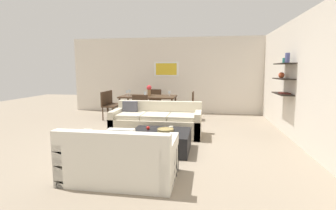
{
  "coord_description": "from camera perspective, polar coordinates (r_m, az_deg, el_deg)",
  "views": [
    {
      "loc": [
        1.12,
        -5.45,
        1.56
      ],
      "look_at": [
        0.22,
        0.2,
        0.75
      ],
      "focal_mm": 26.65,
      "sensor_mm": 36.0,
      "label": 1
    }
  ],
  "objects": [
    {
      "name": "centerpiece_vase",
      "position": [
        7.78,
        -4.35,
        3.58
      ],
      "size": [
        0.16,
        0.16,
        0.34
      ],
      "color": "olive",
      "rests_on": "dining_table"
    },
    {
      "name": "coffee_table",
      "position": [
        4.88,
        -1.75,
        -8.24
      ],
      "size": [
        1.13,
        0.95,
        0.38
      ],
      "color": "black",
      "rests_on": "ground"
    },
    {
      "name": "decorative_bowl",
      "position": [
        4.81,
        -0.58,
        -5.74
      ],
      "size": [
        0.32,
        0.32,
        0.06
      ],
      "color": "#99844C",
      "rests_on": "coffee_table"
    },
    {
      "name": "dining_chair_foot",
      "position": [
        7.01,
        -6.15,
        -0.64
      ],
      "size": [
        0.44,
        0.44,
        0.88
      ],
      "color": "#422D1E",
      "rests_on": "ground"
    },
    {
      "name": "ground_plane",
      "position": [
        5.78,
        -2.48,
        -7.62
      ],
      "size": [
        18.0,
        18.0,
        0.0
      ],
      "primitive_type": "plane",
      "color": "gray"
    },
    {
      "name": "right_wall_shelf_unit",
      "position": [
        6.34,
        26.68,
        5.32
      ],
      "size": [
        0.34,
        8.2,
        2.7
      ],
      "color": "silver",
      "rests_on": "ground"
    },
    {
      "name": "dining_table",
      "position": [
        7.82,
        -4.49,
        1.58
      ],
      "size": [
        1.72,
        0.93,
        0.75
      ],
      "color": "#422D1E",
      "rests_on": "ground"
    },
    {
      "name": "wine_glass_left_far",
      "position": [
        8.09,
        -8.79,
        3.11
      ],
      "size": [
        0.08,
        0.08,
        0.18
      ],
      "color": "silver",
      "rests_on": "dining_table"
    },
    {
      "name": "wine_glass_foot",
      "position": [
        7.41,
        -5.25,
        2.64
      ],
      "size": [
        0.06,
        0.06,
        0.17
      ],
      "color": "silver",
      "rests_on": "dining_table"
    },
    {
      "name": "dining_chair_left_far",
      "position": [
        8.43,
        -12.54,
        0.68
      ],
      "size": [
        0.44,
        0.44,
        0.88
      ],
      "color": "#422D1E",
      "rests_on": "ground"
    },
    {
      "name": "candle_jar",
      "position": [
        4.93,
        0.73,
        -5.33
      ],
      "size": [
        0.08,
        0.08,
        0.08
      ],
      "primitive_type": "cylinder",
      "color": "silver",
      "rests_on": "coffee_table"
    },
    {
      "name": "dining_chair_right_far",
      "position": [
        7.86,
        4.9,
        0.32
      ],
      "size": [
        0.44,
        0.44,
        0.88
      ],
      "color": "#422D1E",
      "rests_on": "ground"
    },
    {
      "name": "back_wall_unit",
      "position": [
        9.02,
        3.85,
        6.74
      ],
      "size": [
        8.4,
        0.09,
        2.7
      ],
      "color": "silver",
      "rests_on": "ground"
    },
    {
      "name": "loveseat_white",
      "position": [
        3.7,
        -10.86,
        -12.15
      ],
      "size": [
        1.56,
        0.9,
        0.78
      ],
      "color": "silver",
      "rests_on": "ground"
    },
    {
      "name": "wine_glass_right_far",
      "position": [
        7.79,
        0.34,
        2.9
      ],
      "size": [
        0.07,
        0.07,
        0.15
      ],
      "color": "silver",
      "rests_on": "dining_table"
    },
    {
      "name": "dining_chair_left_near",
      "position": [
        8.04,
        -13.64,
        0.3
      ],
      "size": [
        0.44,
        0.44,
        0.88
      ],
      "color": "#422D1E",
      "rests_on": "ground"
    },
    {
      "name": "sofa_beige",
      "position": [
        6.04,
        -2.66,
        -4.06
      ],
      "size": [
        2.12,
        0.9,
        0.78
      ],
      "color": "beige",
      "rests_on": "ground"
    },
    {
      "name": "apple_on_coffee_table",
      "position": [
        4.98,
        -4.6,
        -5.24
      ],
      "size": [
        0.07,
        0.07,
        0.07
      ],
      "primitive_type": "sphere",
      "color": "red",
      "rests_on": "coffee_table"
    },
    {
      "name": "wine_glass_left_near",
      "position": [
        7.87,
        -9.31,
        2.97
      ],
      "size": [
        0.08,
        0.08,
        0.17
      ],
      "color": "silver",
      "rests_on": "dining_table"
    },
    {
      "name": "dining_chair_head",
      "position": [
        8.69,
        -3.13,
        1.08
      ],
      "size": [
        0.44,
        0.44,
        0.88
      ],
      "color": "#422D1E",
      "rests_on": "ground"
    }
  ]
}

